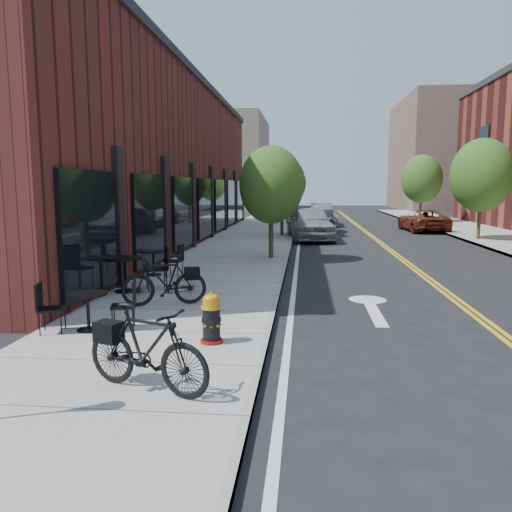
{
  "coord_description": "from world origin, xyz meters",
  "views": [
    {
      "loc": [
        0.56,
        -8.03,
        2.57
      ],
      "look_at": [
        -0.54,
        3.08,
        1.0
      ],
      "focal_mm": 35.0,
      "sensor_mm": 36.0,
      "label": 1
    }
  ],
  "objects": [
    {
      "name": "parked_car_a",
      "position": [
        0.8,
        15.99,
        0.82
      ],
      "size": [
        2.56,
        5.01,
        1.63
      ],
      "primitive_type": "imported",
      "rotation": [
        0.0,
        0.0,
        0.14
      ],
      "color": "#97999E",
      "rests_on": "ground"
    },
    {
      "name": "bg_building_left",
      "position": [
        -8.0,
        48.0,
        5.0
      ],
      "size": [
        8.0,
        14.0,
        10.0
      ],
      "primitive_type": "cube",
      "color": "#726656",
      "rests_on": "ground"
    },
    {
      "name": "sidewalk_near",
      "position": [
        -2.0,
        10.0,
        0.06
      ],
      "size": [
        4.0,
        70.0,
        0.12
      ],
      "primitive_type": "cube",
      "color": "#9E9B93",
      "rests_on": "ground"
    },
    {
      "name": "bistro_set_b",
      "position": [
        -3.6,
        3.04,
        0.65
      ],
      "size": [
        1.98,
        1.22,
        1.05
      ],
      "rotation": [
        0.0,
        0.0,
        0.4
      ],
      "color": "black",
      "rests_on": "sidewalk_near"
    },
    {
      "name": "tree_near_c",
      "position": [
        -0.6,
        25.0,
        2.53
      ],
      "size": [
        2.1,
        2.1,
        3.67
      ],
      "color": "#382B1E",
      "rests_on": "sidewalk_near"
    },
    {
      "name": "building_near",
      "position": [
        -6.5,
        14.0,
        3.5
      ],
      "size": [
        5.0,
        28.0,
        7.0
      ],
      "primitive_type": "cube",
      "color": "#4B1E18",
      "rests_on": "ground"
    },
    {
      "name": "parked_car_c",
      "position": [
        1.6,
        24.91,
        0.72
      ],
      "size": [
        2.03,
        4.99,
        1.45
      ],
      "primitive_type": "imported",
      "rotation": [
        0.0,
        0.0,
        0.0
      ],
      "color": "#9E9EA2",
      "rests_on": "ground"
    },
    {
      "name": "bistro_set_c",
      "position": [
        -3.6,
        5.24,
        0.56
      ],
      "size": [
        1.65,
        0.78,
        0.88
      ],
      "rotation": [
        0.0,
        0.0,
        -0.12
      ],
      "color": "black",
      "rests_on": "sidewalk_near"
    },
    {
      "name": "tree_near_a",
      "position": [
        -0.6,
        9.0,
        2.6
      ],
      "size": [
        2.2,
        2.2,
        3.81
      ],
      "color": "#382B1E",
      "rests_on": "sidewalk_near"
    },
    {
      "name": "bistro_set_a",
      "position": [
        -3.1,
        -0.09,
        0.55
      ],
      "size": [
        1.61,
        0.84,
        0.85
      ],
      "rotation": [
        0.0,
        0.0,
        0.27
      ],
      "color": "black",
      "rests_on": "sidewalk_near"
    },
    {
      "name": "parked_car_b",
      "position": [
        1.43,
        19.82,
        0.64
      ],
      "size": [
        1.38,
        3.89,
        1.28
      ],
      "primitive_type": "imported",
      "rotation": [
        0.0,
        0.0,
        -0.01
      ],
      "color": "black",
      "rests_on": "ground"
    },
    {
      "name": "tree_near_d",
      "position": [
        -0.6,
        33.0,
        2.79
      ],
      "size": [
        2.4,
        2.4,
        4.11
      ],
      "color": "#382B1E",
      "rests_on": "sidewalk_near"
    },
    {
      "name": "tree_far_c",
      "position": [
        8.6,
        28.0,
        3.06
      ],
      "size": [
        2.8,
        2.8,
        4.62
      ],
      "color": "#382B1E",
      "rests_on": "sidewalk_far"
    },
    {
      "name": "tree_far_b",
      "position": [
        8.6,
        16.0,
        3.06
      ],
      "size": [
        2.8,
        2.8,
        4.62
      ],
      "color": "#382B1E",
      "rests_on": "sidewalk_far"
    },
    {
      "name": "bg_building_right",
      "position": [
        16.0,
        50.0,
        6.0
      ],
      "size": [
        10.0,
        16.0,
        12.0
      ],
      "primitive_type": "cube",
      "color": "brown",
      "rests_on": "ground"
    },
    {
      "name": "fire_hydrant",
      "position": [
        -0.89,
        -0.53,
        0.51
      ],
      "size": [
        0.4,
        0.4,
        0.81
      ],
      "rotation": [
        0.0,
        0.0,
        0.15
      ],
      "color": "maroon",
      "rests_on": "sidewalk_near"
    },
    {
      "name": "ground",
      "position": [
        0.0,
        0.0,
        0.0
      ],
      "size": [
        120.0,
        120.0,
        0.0
      ],
      "primitive_type": "plane",
      "color": "black",
      "rests_on": "ground"
    },
    {
      "name": "bicycle_left",
      "position": [
        -2.32,
        1.83,
        0.64
      ],
      "size": [
        1.8,
        1.02,
        1.04
      ],
      "primitive_type": "imported",
      "rotation": [
        0.0,
        0.0,
        -1.25
      ],
      "color": "black",
      "rests_on": "sidewalk_near"
    },
    {
      "name": "tree_near_b",
      "position": [
        -0.6,
        17.0,
        2.71
      ],
      "size": [
        2.3,
        2.3,
        3.98
      ],
      "color": "#382B1E",
      "rests_on": "sidewalk_near"
    },
    {
      "name": "parked_car_far",
      "position": [
        7.26,
        21.23,
        0.62
      ],
      "size": [
        2.33,
        4.56,
        1.23
      ],
      "primitive_type": "imported",
      "rotation": [
        0.0,
        0.0,
        3.21
      ],
      "color": "maroon",
      "rests_on": "ground"
    },
    {
      "name": "bicycle_right",
      "position": [
        -1.31,
        -2.46,
        0.65
      ],
      "size": [
        1.83,
        1.1,
        1.06
      ],
      "primitive_type": "imported",
      "rotation": [
        0.0,
        0.0,
        1.21
      ],
      "color": "black",
      "rests_on": "sidewalk_near"
    }
  ]
}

